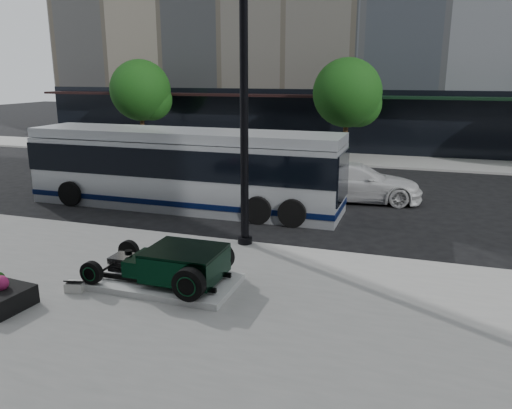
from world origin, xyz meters
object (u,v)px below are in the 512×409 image
(lamppost, at_px, (244,121))
(white_sedan, at_px, (354,182))
(transit_bus, at_px, (184,168))
(hot_rod, at_px, (177,263))

(lamppost, bearing_deg, white_sedan, 70.90)
(white_sedan, bearing_deg, transit_bus, 107.34)
(hot_rod, height_order, transit_bus, transit_bus)
(lamppost, height_order, transit_bus, lamppost)
(transit_bus, height_order, white_sedan, transit_bus)
(hot_rod, relative_size, lamppost, 0.42)
(lamppost, xyz_separation_m, white_sedan, (2.30, 6.64, -2.92))
(lamppost, bearing_deg, hot_rod, -97.91)
(transit_bus, bearing_deg, lamppost, -44.36)
(lamppost, distance_m, white_sedan, 7.61)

